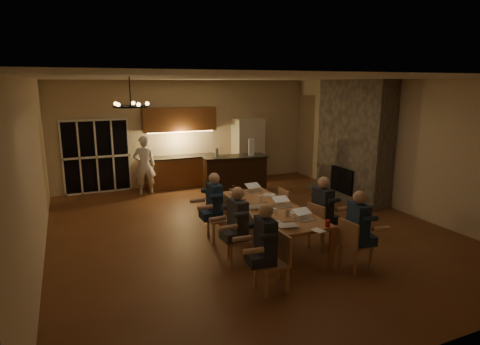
% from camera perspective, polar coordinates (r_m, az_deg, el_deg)
% --- Properties ---
extents(floor, '(9.00, 9.00, 0.00)m').
position_cam_1_polar(floor, '(8.78, 1.15, -8.10)').
color(floor, brown).
rests_on(floor, ground).
extents(back_wall, '(8.00, 0.04, 3.20)m').
position_cam_1_polar(back_wall, '(12.55, -7.52, 5.60)').
color(back_wall, beige).
rests_on(back_wall, ground).
extents(left_wall, '(0.04, 9.00, 3.20)m').
position_cam_1_polar(left_wall, '(7.63, -27.39, -0.19)').
color(left_wall, beige).
rests_on(left_wall, ground).
extents(right_wall, '(0.04, 9.00, 3.20)m').
position_cam_1_polar(right_wall, '(10.66, 21.26, 3.63)').
color(right_wall, beige).
rests_on(right_wall, ground).
extents(ceiling, '(8.00, 9.00, 0.04)m').
position_cam_1_polar(ceiling, '(8.22, 1.25, 13.41)').
color(ceiling, white).
rests_on(ceiling, back_wall).
extents(french_doors, '(1.86, 0.08, 2.10)m').
position_cam_1_polar(french_doors, '(12.13, -19.72, 2.10)').
color(french_doors, black).
rests_on(french_doors, ground).
extents(fireplace, '(0.58, 2.50, 3.20)m').
position_cam_1_polar(fireplace, '(11.33, 15.85, 4.49)').
color(fireplace, '#716458').
rests_on(fireplace, ground).
extents(kitchenette, '(2.24, 0.68, 2.40)m').
position_cam_1_polar(kitchenette, '(12.22, -8.40, 3.49)').
color(kitchenette, brown).
rests_on(kitchenette, ground).
extents(refrigerator, '(0.90, 0.68, 2.00)m').
position_cam_1_polar(refrigerator, '(12.95, 1.12, 3.24)').
color(refrigerator, beige).
rests_on(refrigerator, ground).
extents(dining_table, '(1.10, 2.85, 0.75)m').
position_cam_1_polar(dining_table, '(7.94, 4.12, -7.52)').
color(dining_table, '#BC764B').
rests_on(dining_table, ground).
extents(bar_island, '(1.91, 0.93, 1.08)m').
position_cam_1_polar(bar_island, '(11.51, -0.74, -0.28)').
color(bar_island, black).
rests_on(bar_island, ground).
extents(chair_left_near, '(0.45, 0.45, 0.89)m').
position_cam_1_polar(chair_left_near, '(6.23, 4.51, -12.70)').
color(chair_left_near, tan).
rests_on(chair_left_near, ground).
extents(chair_left_mid, '(0.54, 0.54, 0.89)m').
position_cam_1_polar(chair_left_mid, '(7.08, -0.00, -9.45)').
color(chair_left_mid, tan).
rests_on(chair_left_mid, ground).
extents(chair_left_far, '(0.45, 0.45, 0.89)m').
position_cam_1_polar(chair_left_far, '(8.11, -2.97, -6.55)').
color(chair_left_far, tan).
rests_on(chair_left_far, ground).
extents(chair_right_near, '(0.49, 0.49, 0.89)m').
position_cam_1_polar(chair_right_near, '(7.14, 16.15, -9.78)').
color(chair_right_near, tan).
rests_on(chair_right_near, ground).
extents(chair_right_mid, '(0.52, 0.52, 0.89)m').
position_cam_1_polar(chair_right_mid, '(7.90, 11.70, -7.34)').
color(chair_right_mid, tan).
rests_on(chair_right_mid, ground).
extents(chair_right_far, '(0.45, 0.45, 0.89)m').
position_cam_1_polar(chair_right_far, '(8.79, 7.37, -5.10)').
color(chair_right_far, tan).
rests_on(chair_right_far, ground).
extents(person_left_near, '(0.65, 0.65, 1.38)m').
position_cam_1_polar(person_left_near, '(6.12, 3.62, -10.62)').
color(person_left_near, '#23272D').
rests_on(person_left_near, ground).
extents(person_right_near, '(0.69, 0.69, 1.38)m').
position_cam_1_polar(person_right_near, '(7.06, 16.38, -7.91)').
color(person_right_near, '#1D2D49').
rests_on(person_right_near, ground).
extents(person_left_mid, '(0.62, 0.62, 1.38)m').
position_cam_1_polar(person_left_mid, '(7.00, -0.32, -7.55)').
color(person_left_mid, '#3B4046').
rests_on(person_left_mid, ground).
extents(person_right_mid, '(0.62, 0.62, 1.38)m').
position_cam_1_polar(person_right_mid, '(7.88, 11.64, -5.49)').
color(person_right_mid, '#23272D').
rests_on(person_right_mid, ground).
extents(person_left_far, '(0.60, 0.60, 1.38)m').
position_cam_1_polar(person_left_far, '(8.06, -3.64, -4.84)').
color(person_left_far, '#1D2D49').
rests_on(person_left_far, ground).
extents(standing_person, '(0.62, 0.42, 1.69)m').
position_cam_1_polar(standing_person, '(11.58, -13.43, 0.99)').
color(standing_person, white).
rests_on(standing_person, ground).
extents(chandelier, '(0.53, 0.53, 0.03)m').
position_cam_1_polar(chandelier, '(6.46, -15.27, 9.04)').
color(chandelier, black).
rests_on(chandelier, ceiling).
extents(laptop_a, '(0.37, 0.34, 0.23)m').
position_cam_1_polar(laptop_a, '(6.81, 6.81, -6.69)').
color(laptop_a, silver).
rests_on(laptop_a, dining_table).
extents(laptop_b, '(0.34, 0.31, 0.23)m').
position_cam_1_polar(laptop_b, '(7.16, 9.34, -5.81)').
color(laptop_b, silver).
rests_on(laptop_b, dining_table).
extents(laptop_c, '(0.38, 0.35, 0.23)m').
position_cam_1_polar(laptop_c, '(7.74, 2.39, -4.23)').
color(laptop_c, silver).
rests_on(laptop_c, dining_table).
extents(laptop_d, '(0.33, 0.30, 0.23)m').
position_cam_1_polar(laptop_d, '(7.84, 6.14, -4.06)').
color(laptop_d, silver).
rests_on(laptop_d, dining_table).
extents(laptop_e, '(0.41, 0.39, 0.23)m').
position_cam_1_polar(laptop_e, '(8.71, -0.40, -2.30)').
color(laptop_e, silver).
rests_on(laptop_e, dining_table).
extents(laptop_f, '(0.34, 0.30, 0.23)m').
position_cam_1_polar(laptop_f, '(8.85, 2.16, -2.08)').
color(laptop_f, silver).
rests_on(laptop_f, dining_table).
extents(mug_front, '(0.08, 0.08, 0.10)m').
position_cam_1_polar(mug_front, '(7.43, 5.02, -5.49)').
color(mug_front, white).
rests_on(mug_front, dining_table).
extents(mug_mid, '(0.08, 0.08, 0.10)m').
position_cam_1_polar(mug_mid, '(8.24, 2.88, -3.65)').
color(mug_mid, white).
rests_on(mug_mid, dining_table).
extents(mug_back, '(0.08, 0.08, 0.10)m').
position_cam_1_polar(mug_back, '(8.42, -0.62, -3.27)').
color(mug_back, white).
rests_on(mug_back, dining_table).
extents(redcup_near, '(0.08, 0.08, 0.12)m').
position_cam_1_polar(redcup_near, '(6.90, 12.35, -7.10)').
color(redcup_near, '#B0150B').
rests_on(redcup_near, dining_table).
extents(redcup_mid, '(0.10, 0.10, 0.12)m').
position_cam_1_polar(redcup_mid, '(7.93, 0.46, -4.21)').
color(redcup_mid, '#B0150B').
rests_on(redcup_mid, dining_table).
extents(can_silver, '(0.07, 0.07, 0.12)m').
position_cam_1_polar(can_silver, '(7.30, 6.75, -5.80)').
color(can_silver, '#B2B2B7').
rests_on(can_silver, dining_table).
extents(can_cola, '(0.06, 0.06, 0.12)m').
position_cam_1_polar(can_cola, '(8.95, -0.92, -2.25)').
color(can_cola, '#3F0F0C').
rests_on(can_cola, dining_table).
extents(plate_near, '(0.24, 0.24, 0.02)m').
position_cam_1_polar(plate_near, '(7.52, 8.07, -5.68)').
color(plate_near, white).
rests_on(plate_near, dining_table).
extents(plate_left, '(0.27, 0.27, 0.02)m').
position_cam_1_polar(plate_left, '(6.93, 4.96, -7.20)').
color(plate_left, white).
rests_on(plate_left, dining_table).
extents(plate_far, '(0.27, 0.27, 0.02)m').
position_cam_1_polar(plate_far, '(8.63, 4.20, -3.19)').
color(plate_far, white).
rests_on(plate_far, dining_table).
extents(notepad, '(0.20, 0.25, 0.01)m').
position_cam_1_polar(notepad, '(6.71, 11.06, -8.10)').
color(notepad, white).
rests_on(notepad, dining_table).
extents(bar_bottle, '(0.09, 0.09, 0.24)m').
position_cam_1_polar(bar_bottle, '(11.28, -3.30, 2.85)').
color(bar_bottle, '#99999E').
rests_on(bar_bottle, bar_island).
extents(bar_blender, '(0.19, 0.19, 0.47)m').
position_cam_1_polar(bar_blender, '(11.44, 1.62, 3.60)').
color(bar_blender, silver).
rests_on(bar_blender, bar_island).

